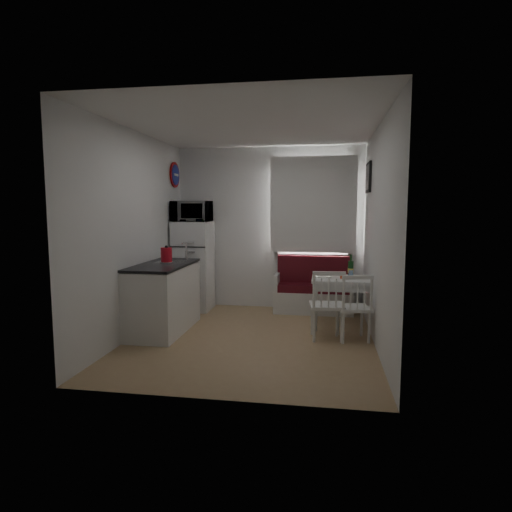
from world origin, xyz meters
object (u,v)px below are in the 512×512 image
at_px(chair_right, 354,300).
at_px(chair_left, 327,298).
at_px(bench, 314,294).
at_px(kettle, 166,255).
at_px(kitchen_counter, 164,297).
at_px(fridge, 193,266).
at_px(microwave, 192,211).
at_px(dining_table, 345,284).
at_px(wine_bottle, 351,266).

bearing_deg(chair_right, chair_left, 168.34).
bearing_deg(bench, kettle, -144.25).
xyz_separation_m(kitchen_counter, bench, (1.93, 1.35, -0.17)).
bearing_deg(fridge, kitchen_counter, -90.90).
relative_size(chair_right, microwave, 0.79).
distance_m(kitchen_counter, chair_left, 2.13).
distance_m(fridge, kettle, 1.29).
relative_size(kitchen_counter, dining_table, 1.45).
bearing_deg(chair_right, fridge, 138.69).
bearing_deg(wine_bottle, microwave, 167.58).
xyz_separation_m(chair_left, microwave, (-2.11, 1.30, 1.03)).
bearing_deg(microwave, chair_left, -31.54).
bearing_deg(fridge, chair_left, -32.51).
height_order(bench, chair_right, bench).
xyz_separation_m(bench, chair_right, (0.52, -1.45, 0.23)).
distance_m(chair_right, fridge, 2.78).
bearing_deg(fridge, bench, 3.24).
xyz_separation_m(bench, microwave, (-1.91, -0.16, 1.29)).
relative_size(kitchen_counter, chair_left, 2.81).
bearing_deg(bench, dining_table, -60.57).
bearing_deg(bench, chair_left, -82.26).
bearing_deg(dining_table, kettle, -166.72).
bearing_deg(microwave, chair_right, -27.98).
xyz_separation_m(bench, dining_table, (0.45, -0.79, 0.32)).
relative_size(dining_table, microwave, 1.55).
bearing_deg(wine_bottle, dining_table, -124.88).
bearing_deg(wine_bottle, chair_left, -112.81).
bearing_deg(dining_table, wine_bottle, 54.83).
distance_m(microwave, wine_bottle, 2.60).
relative_size(bench, fridge, 0.86).
xyz_separation_m(chair_left, chair_right, (0.32, 0.00, -0.03)).
bearing_deg(kettle, microwave, 91.44).
relative_size(kettle, wine_bottle, 0.74).
xyz_separation_m(dining_table, chair_left, (-0.25, -0.66, -0.06)).
height_order(dining_table, microwave, microwave).
bearing_deg(chair_right, wine_bottle, 77.58).
bearing_deg(chair_left, kitchen_counter, 171.19).
relative_size(dining_table, chair_left, 1.94).
bearing_deg(microwave, kettle, -88.56).
xyz_separation_m(chair_right, kettle, (-2.40, 0.09, 0.50)).
xyz_separation_m(kitchen_counter, dining_table, (2.38, 0.56, 0.15)).
distance_m(bench, kettle, 2.43).
bearing_deg(dining_table, fridge, 163.52).
xyz_separation_m(chair_right, wine_bottle, (0.00, 0.76, 0.32)).
relative_size(kitchen_counter, kettle, 5.68).
distance_m(bench, chair_right, 1.56).
bearing_deg(fridge, chair_right, -28.89).
height_order(dining_table, chair_right, chair_right).
bearing_deg(dining_table, microwave, 164.65).
bearing_deg(chair_right, kitchen_counter, 165.32).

